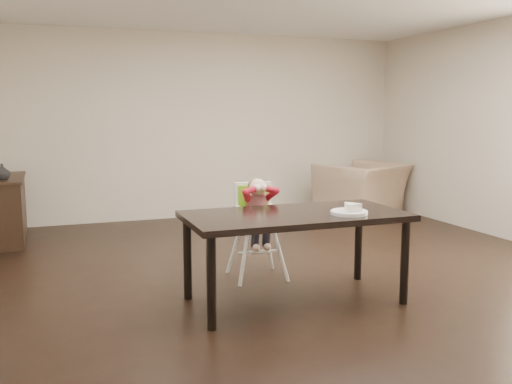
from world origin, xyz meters
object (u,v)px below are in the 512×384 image
armchair (362,180)px  sideboard (6,209)px  high_chair (256,208)px  dining_table (295,222)px

armchair → sideboard: size_ratio=0.95×
high_chair → sideboard: bearing=137.1°
sideboard → armchair: bearing=1.2°
sideboard → high_chair: bearing=-46.3°
dining_table → sideboard: sideboard is taller
high_chair → armchair: bearing=47.1°
high_chair → sideboard: (-2.33, 2.44, -0.27)m
armchair → dining_table: bearing=27.8°
dining_table → high_chair: size_ratio=1.89×
dining_table → armchair: bearing=51.9°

